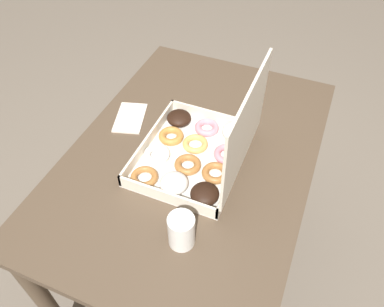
# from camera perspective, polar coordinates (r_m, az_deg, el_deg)

# --- Properties ---
(ground_plane) EXTENTS (8.00, 8.00, 0.00)m
(ground_plane) POSITION_cam_1_polar(r_m,az_deg,el_deg) (1.86, 0.01, -15.78)
(ground_plane) COLOR #6B6054
(dining_table) EXTENTS (1.12, 0.78, 0.75)m
(dining_table) POSITION_cam_1_polar(r_m,az_deg,el_deg) (1.33, 0.02, -3.15)
(dining_table) COLOR #4C3D2D
(dining_table) RESTS_ON ground_plane
(donut_box) EXTENTS (0.39, 0.33, 0.34)m
(donut_box) POSITION_cam_1_polar(r_m,az_deg,el_deg) (1.18, 1.55, 0.53)
(donut_box) COLOR silver
(donut_box) RESTS_ON dining_table
(coffee_mug) EXTENTS (0.07, 0.07, 0.11)m
(coffee_mug) POSITION_cam_1_polar(r_m,az_deg,el_deg) (1.00, -1.63, -11.62)
(coffee_mug) COLOR white
(coffee_mug) RESTS_ON dining_table
(paper_napkin) EXTENTS (0.18, 0.14, 0.01)m
(paper_napkin) POSITION_cam_1_polar(r_m,az_deg,el_deg) (1.38, -9.40, 5.41)
(paper_napkin) COLOR silver
(paper_napkin) RESTS_ON dining_table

